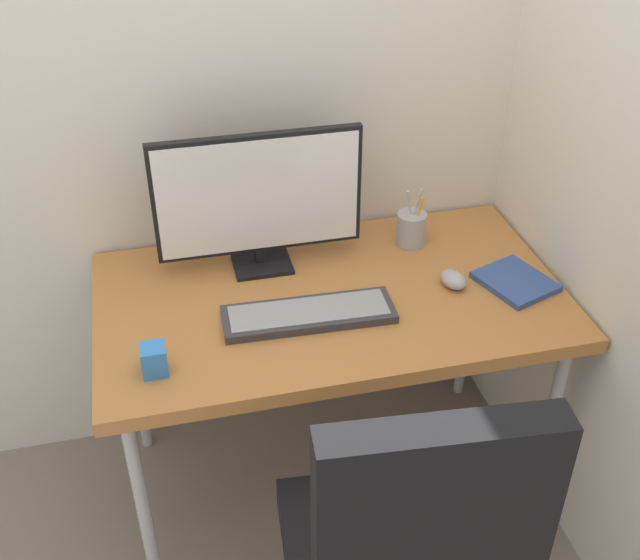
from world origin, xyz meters
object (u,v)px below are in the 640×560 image
keyboard (309,314)px  mouse (453,280)px  desk_clamp_accessory (154,360)px  notebook (515,282)px  pen_holder (411,228)px  monitor (259,198)px

keyboard → mouse: 0.41m
mouse → desk_clamp_accessory: desk_clamp_accessory is taller
mouse → notebook: mouse is taller
pen_holder → mouse: bearing=-80.6°
desk_clamp_accessory → notebook: bearing=7.9°
keyboard → desk_clamp_accessory: (-0.40, -0.12, 0.02)m
mouse → notebook: (0.17, -0.03, -0.01)m
mouse → pen_holder: (-0.04, 0.24, 0.03)m
monitor → mouse: bearing=-25.1°
monitor → keyboard: 0.35m
pen_holder → desk_clamp_accessory: 0.87m
desk_clamp_accessory → monitor: bearing=50.8°
monitor → pen_holder: 0.47m
keyboard → desk_clamp_accessory: desk_clamp_accessory is taller
keyboard → pen_holder: size_ratio=2.49×
keyboard → notebook: (0.58, 0.02, -0.00)m
pen_holder → desk_clamp_accessory: pen_holder is taller
notebook → desk_clamp_accessory: size_ratio=2.55×
pen_holder → desk_clamp_accessory: size_ratio=2.40×
monitor → mouse: monitor is taller
monitor → pen_holder: monitor is taller
desk_clamp_accessory → pen_holder: bearing=27.8°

